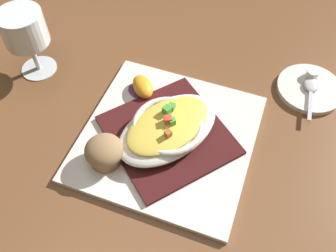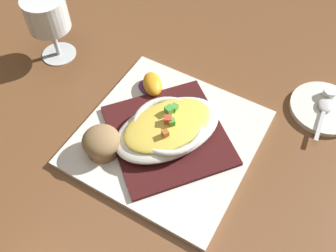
% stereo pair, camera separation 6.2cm
% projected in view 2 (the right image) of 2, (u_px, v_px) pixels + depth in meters
% --- Properties ---
extents(ground_plane, '(2.60, 2.60, 0.00)m').
position_uv_depth(ground_plane, '(168.00, 139.00, 0.66)').
color(ground_plane, brown).
extents(square_plate, '(0.31, 0.31, 0.01)m').
position_uv_depth(square_plate, '(168.00, 138.00, 0.65)').
color(square_plate, white).
rests_on(square_plate, ground_plane).
extents(folded_napkin, '(0.27, 0.27, 0.01)m').
position_uv_depth(folded_napkin, '(168.00, 135.00, 0.65)').
color(folded_napkin, '#3F1415').
rests_on(folded_napkin, square_plate).
extents(gratin_dish, '(0.19, 0.23, 0.05)m').
position_uv_depth(gratin_dish, '(168.00, 127.00, 0.63)').
color(gratin_dish, white).
rests_on(gratin_dish, folded_napkin).
extents(muffin, '(0.06, 0.06, 0.05)m').
position_uv_depth(muffin, '(102.00, 142.00, 0.61)').
color(muffin, '#936742').
rests_on(muffin, square_plate).
extents(orange_garnish, '(0.07, 0.07, 0.03)m').
position_uv_depth(orange_garnish, '(152.00, 85.00, 0.70)').
color(orange_garnish, '#56285F').
rests_on(orange_garnish, square_plate).
extents(stemmed_glass, '(0.08, 0.08, 0.14)m').
position_uv_depth(stemmed_glass, '(47.00, 17.00, 0.71)').
color(stemmed_glass, white).
rests_on(stemmed_glass, ground_plane).
extents(creamer_saucer, '(0.13, 0.13, 0.01)m').
position_uv_depth(creamer_saucer, '(324.00, 108.00, 0.69)').
color(creamer_saucer, silver).
rests_on(creamer_saucer, ground_plane).
extents(spoon, '(0.03, 0.11, 0.01)m').
position_uv_depth(spoon, '(325.00, 107.00, 0.68)').
color(spoon, silver).
rests_on(spoon, creamer_saucer).
extents(creamer_cup_0, '(0.02, 0.02, 0.02)m').
position_uv_depth(creamer_cup_0, '(329.00, 93.00, 0.70)').
color(creamer_cup_0, white).
rests_on(creamer_cup_0, creamer_saucer).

